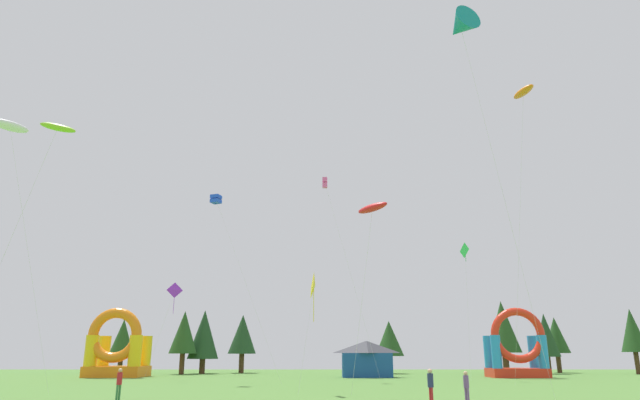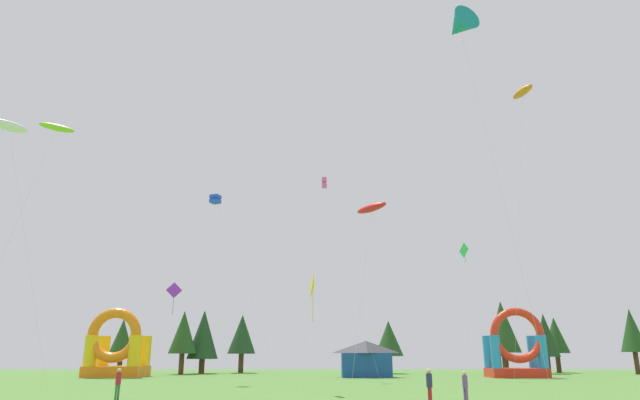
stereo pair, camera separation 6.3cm
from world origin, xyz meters
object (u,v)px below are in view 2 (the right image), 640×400
object	(u,v)px
kite_white_parafoil	(11,127)
kite_purple_diamond	(176,291)
person_near_camera	(120,381)
kite_pink_box	(326,184)
kite_blue_box	(217,200)
inflatable_red_slide	(519,351)
person_left_edge	(431,383)
festival_tent	(368,359)
kite_orange_parafoil	(525,92)
inflatable_orange_dome	(118,352)
kite_green_diamond	(467,252)
kite_lime_parafoil	(59,128)
kite_yellow_diamond	(316,287)
person_midfield	(467,384)
kite_red_parafoil	(373,208)
kite_teal_delta	(461,26)

from	to	relation	value
kite_white_parafoil	kite_purple_diamond	bearing A→B (deg)	75.12
kite_purple_diamond	person_near_camera	xyz separation A→B (m)	(3.37, -23.19, -7.73)
kite_pink_box	kite_blue_box	xyz separation A→B (m)	(-11.07, -5.49, -3.42)
inflatable_red_slide	person_left_edge	bearing A→B (deg)	-116.71
kite_blue_box	festival_tent	distance (m)	24.37
kite_orange_parafoil	inflatable_orange_dome	distance (m)	49.99
kite_green_diamond	inflatable_orange_dome	bearing A→B (deg)	171.91
kite_lime_parafoil	inflatable_orange_dome	world-z (taller)	kite_lime_parafoil
inflatable_red_slide	kite_white_parafoil	bearing A→B (deg)	-146.78
kite_yellow_diamond	inflatable_orange_dome	xyz separation A→B (m)	(-22.45, 24.36, -4.41)
person_left_edge	kite_blue_box	bearing A→B (deg)	-160.83
person_midfield	inflatable_red_slide	bearing A→B (deg)	121.63
kite_yellow_diamond	inflatable_orange_dome	world-z (taller)	kite_yellow_diamond
inflatable_orange_dome	kite_purple_diamond	bearing A→B (deg)	-39.66
kite_purple_diamond	kite_pink_box	bearing A→B (deg)	5.37
festival_tent	inflatable_red_slide	bearing A→B (deg)	-2.35
kite_blue_box	person_left_edge	size ratio (longest dim) A/B	9.80
kite_blue_box	person_midfield	bearing A→B (deg)	-49.31
kite_yellow_diamond	kite_purple_diamond	world-z (taller)	kite_purple_diamond
kite_red_parafoil	inflatable_orange_dome	bearing A→B (deg)	133.57
kite_lime_parafoil	person_left_edge	distance (m)	24.49
kite_green_diamond	festival_tent	world-z (taller)	kite_green_diamond
kite_pink_box	kite_blue_box	world-z (taller)	kite_pink_box
kite_blue_box	kite_red_parafoil	xyz separation A→B (m)	(14.02, -17.25, -5.48)
kite_blue_box	inflatable_red_slide	bearing A→B (deg)	16.54
person_left_edge	kite_orange_parafoil	bearing A→B (deg)	116.53
kite_blue_box	kite_purple_diamond	world-z (taller)	kite_blue_box
inflatable_red_slide	kite_purple_diamond	bearing A→B (deg)	-171.41
inflatable_red_slide	kite_pink_box	bearing A→B (deg)	-169.07
kite_pink_box	person_midfield	size ratio (longest dim) A/B	12.79
kite_orange_parafoil	festival_tent	xyz separation A→B (m)	(-11.83, 21.59, -21.69)
kite_purple_diamond	inflatable_orange_dome	distance (m)	11.74
inflatable_red_slide	inflatable_orange_dome	xyz separation A→B (m)	(-44.59, 0.83, -0.07)
kite_teal_delta	kite_purple_diamond	bearing A→B (deg)	131.40
kite_purple_diamond	person_near_camera	size ratio (longest dim) A/B	5.30
kite_lime_parafoil	festival_tent	size ratio (longest dim) A/B	2.76
kite_lime_parafoil	kite_teal_delta	size ratio (longest dim) A/B	0.64
kite_green_diamond	kite_yellow_diamond	bearing A→B (deg)	-130.35
kite_red_parafoil	festival_tent	bearing A→B (deg)	86.51
inflatable_red_slide	festival_tent	distance (m)	16.63
kite_red_parafoil	kite_orange_parafoil	bearing A→B (deg)	23.70
kite_blue_box	person_left_edge	xyz separation A→B (m)	(16.36, -22.07, -16.42)
kite_blue_box	kite_red_parafoil	distance (m)	22.90
kite_blue_box	kite_teal_delta	bearing A→B (deg)	-50.08
kite_pink_box	kite_lime_parafoil	size ratio (longest dim) A/B	1.44
kite_orange_parafoil	kite_red_parafoil	distance (m)	18.79
person_midfield	kite_orange_parafoil	bearing A→B (deg)	103.71
kite_white_parafoil	inflatable_orange_dome	distance (m)	32.49
kite_purple_diamond	person_midfield	bearing A→B (deg)	-47.89
inflatable_red_slide	festival_tent	xyz separation A→B (m)	(-16.59, 0.68, -0.80)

